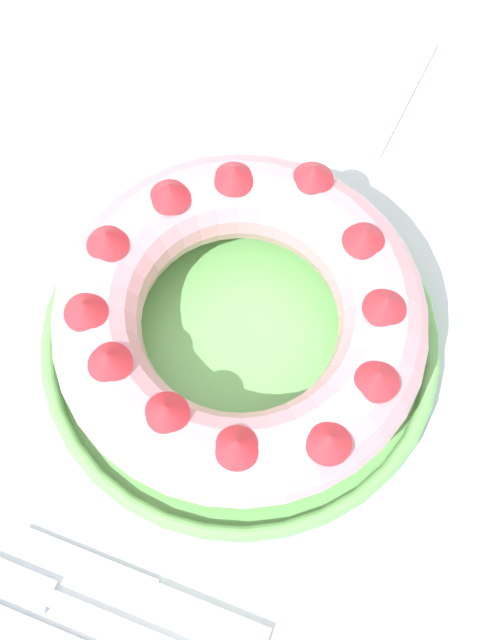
{
  "coord_description": "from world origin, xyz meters",
  "views": [
    {
      "loc": [
        -0.27,
        -0.06,
        1.42
      ],
      "look_at": [
        -0.02,
        0.03,
        0.82
      ],
      "focal_mm": 50.0,
      "sensor_mm": 36.0,
      "label": 1
    }
  ],
  "objects_px": {
    "bundt_cake": "(240,319)",
    "cake_knife": "(158,596)",
    "serving_dish": "(240,342)",
    "napkin": "(361,81)",
    "fork": "(89,614)"
  },
  "relations": [
    {
      "from": "cake_knife",
      "to": "serving_dish",
      "type": "bearing_deg",
      "value": 9.64
    },
    {
      "from": "bundt_cake",
      "to": "napkin",
      "type": "height_order",
      "value": "bundt_cake"
    },
    {
      "from": "fork",
      "to": "cake_knife",
      "type": "xyz_separation_m",
      "value": [
        0.03,
        -0.04,
        0.0
      ]
    },
    {
      "from": "serving_dish",
      "to": "napkin",
      "type": "height_order",
      "value": "serving_dish"
    },
    {
      "from": "fork",
      "to": "cake_knife",
      "type": "bearing_deg",
      "value": -49.02
    },
    {
      "from": "fork",
      "to": "cake_knife",
      "type": "relative_size",
      "value": 1.09
    },
    {
      "from": "cake_knife",
      "to": "napkin",
      "type": "relative_size",
      "value": 1.4
    },
    {
      "from": "bundt_cake",
      "to": "cake_knife",
      "type": "xyz_separation_m",
      "value": [
        -0.2,
        -0.01,
        -0.05
      ]
    },
    {
      "from": "serving_dish",
      "to": "fork",
      "type": "relative_size",
      "value": 1.49
    },
    {
      "from": "bundt_cake",
      "to": "cake_knife",
      "type": "relative_size",
      "value": 1.46
    },
    {
      "from": "bundt_cake",
      "to": "napkin",
      "type": "xyz_separation_m",
      "value": [
        0.28,
        -0.01,
        -0.06
      ]
    },
    {
      "from": "serving_dish",
      "to": "fork",
      "type": "bearing_deg",
      "value": 173.42
    },
    {
      "from": "cake_knife",
      "to": "napkin",
      "type": "height_order",
      "value": "cake_knife"
    },
    {
      "from": "cake_knife",
      "to": "bundt_cake",
      "type": "bearing_deg",
      "value": 9.64
    },
    {
      "from": "bundt_cake",
      "to": "fork",
      "type": "height_order",
      "value": "bundt_cake"
    }
  ]
}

